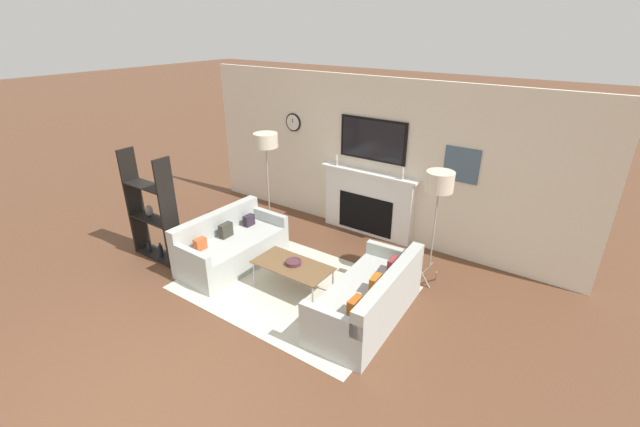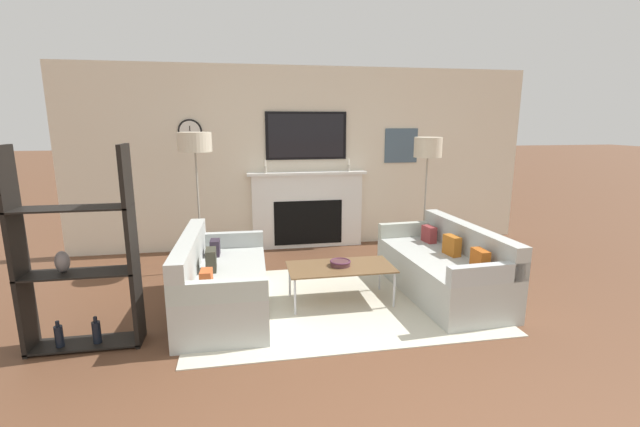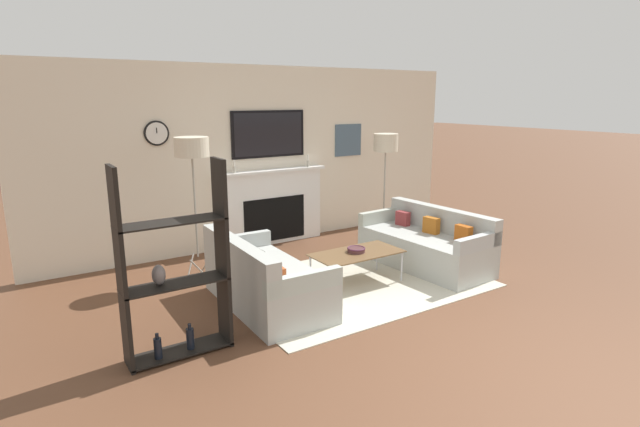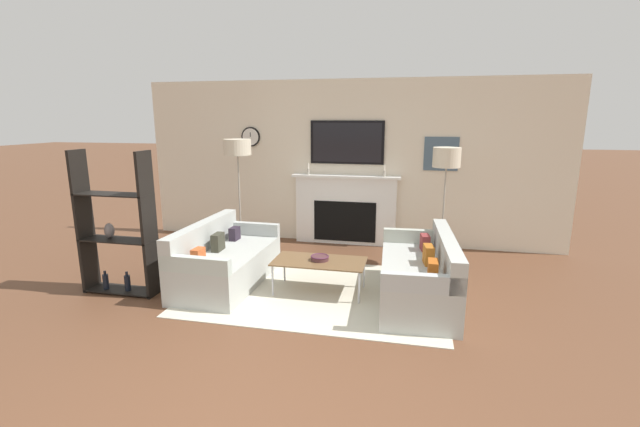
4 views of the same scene
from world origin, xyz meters
TOP-DOWN VIEW (x-y plane):
  - fireplace_wall at (0.00, 4.69)m, footprint 7.00×0.28m
  - area_rug at (0.00, 2.47)m, footprint 3.05×2.15m
  - couch_left at (-1.22, 2.47)m, footprint 0.86×1.71m
  - couch_right at (1.22, 2.47)m, footprint 0.90×1.84m
  - coffee_table at (0.02, 2.44)m, footprint 1.11×0.56m
  - decorative_bowl at (0.03, 2.46)m, footprint 0.22×0.22m
  - floor_lamp_left at (-1.52, 3.72)m, footprint 0.41×0.41m
  - floor_lamp_right at (1.52, 3.72)m, footprint 0.37×0.37m
  - shelf_unit at (-2.34, 1.94)m, footprint 0.91×0.28m

SIDE VIEW (x-z plane):
  - area_rug at x=0.00m, z-range 0.00..0.01m
  - couch_left at x=-1.22m, z-range -0.11..0.68m
  - couch_right at x=1.22m, z-range -0.10..0.68m
  - coffee_table at x=0.02m, z-range 0.18..0.58m
  - decorative_bowl at x=0.03m, z-range 0.41..0.46m
  - shelf_unit at x=-2.34m, z-range -0.08..1.64m
  - fireplace_wall at x=0.00m, z-range -0.14..2.56m
  - floor_lamp_right at x=1.52m, z-range 0.68..2.39m
  - floor_lamp_left at x=-1.52m, z-range 0.74..2.52m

